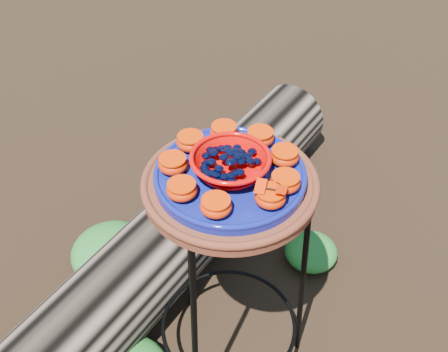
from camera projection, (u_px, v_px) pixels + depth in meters
ground at (228, 351)px, 1.79m from camera, size 60.00×60.00×0.00m
plant_stand at (229, 283)px, 1.56m from camera, size 0.44×0.44×0.70m
terracotta_saucer at (230, 186)px, 1.31m from camera, size 0.41×0.41×0.03m
cobalt_plate at (230, 177)px, 1.29m from camera, size 0.35×0.35×0.02m
red_bowl at (230, 165)px, 1.27m from camera, size 0.18×0.18×0.05m
glass_gems at (230, 153)px, 1.25m from camera, size 0.14×0.14×0.02m
orange_half_0 at (270, 197)px, 1.20m from camera, size 0.07×0.07×0.04m
orange_half_1 at (285, 182)px, 1.23m from camera, size 0.07×0.07×0.04m
orange_half_2 at (284, 156)px, 1.30m from camera, size 0.07×0.07×0.04m
orange_half_3 at (260, 137)px, 1.36m from camera, size 0.07×0.07×0.04m
orange_half_4 at (224, 132)px, 1.37m from camera, size 0.07×0.07×0.04m
orange_half_5 at (190, 142)px, 1.34m from camera, size 0.07×0.07×0.04m
orange_half_6 at (173, 164)px, 1.28m from camera, size 0.07×0.07×0.04m
orange_half_7 at (182, 190)px, 1.22m from camera, size 0.07×0.07×0.04m
orange_half_8 at (216, 206)px, 1.18m from camera, size 0.07×0.07×0.04m
butterfly at (271, 188)px, 1.18m from camera, size 0.10×0.09×0.01m
driftwood_log at (190, 221)px, 2.01m from camera, size 1.62×0.98×0.30m
foliage_right at (311, 251)px, 2.04m from camera, size 0.19×0.19×0.10m
foliage_back at (111, 252)px, 2.00m from camera, size 0.29×0.29×0.14m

